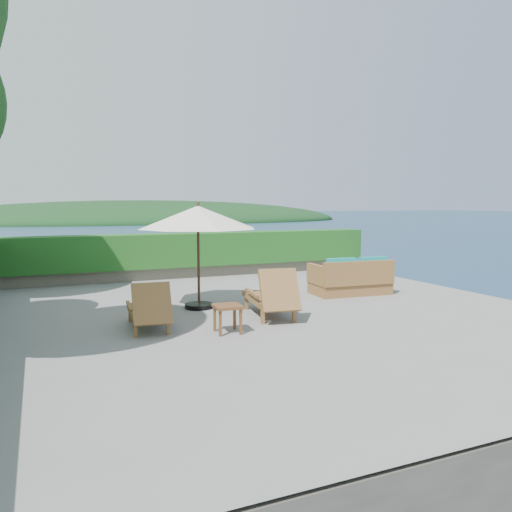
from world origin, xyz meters
name	(u,v)px	position (x,y,z in m)	size (l,w,h in m)	color
ground	(258,313)	(0.00, 0.00, 0.00)	(12.00, 12.00, 0.00)	gray
foundation	(258,386)	(0.00, 0.00, -1.55)	(12.00, 12.00, 3.00)	#5D5649
ocean	(258,452)	(0.00, 0.00, -3.00)	(600.00, 600.00, 0.00)	#172F4A
offshore_island	(145,221)	(25.00, 140.00, -3.00)	(126.00, 57.60, 12.60)	black
planter_wall_far	(185,271)	(0.00, 5.60, 0.18)	(12.00, 0.60, 0.36)	gray
hedge_far	(185,250)	(0.00, 5.60, 0.85)	(12.40, 0.90, 1.00)	#1B4413
patio_umbrella	(198,218)	(-0.97, 0.98, 1.94)	(2.58, 2.58, 2.30)	black
lounge_left	(149,309)	(-2.34, -0.45, 0.38)	(0.80, 1.64, 0.91)	#905C34
lounge_right	(271,296)	(0.09, -0.43, 0.43)	(1.01, 1.88, 1.03)	#905C34
side_table	(228,310)	(-1.13, -1.22, 0.41)	(0.50, 0.50, 0.50)	brown
wicker_loveseat	(351,280)	(3.01, 1.06, 0.37)	(2.01, 1.14, 0.95)	#905C34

